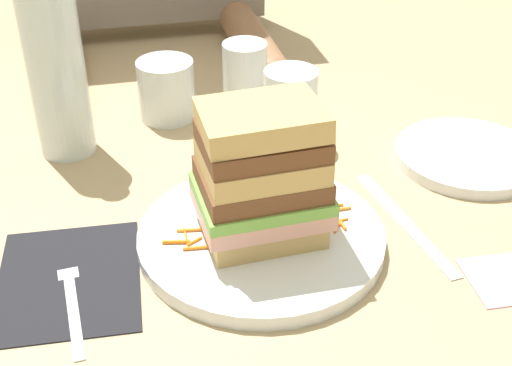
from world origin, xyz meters
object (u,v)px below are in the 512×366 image
object	(u,v)px
main_plate	(263,237)
napkin_dark	(69,279)
sandwich	(263,174)
empty_tumbler_0	(245,76)
fork	(70,291)
knife	(408,225)
juice_glass	(290,111)
water_bottle	(54,59)
side_plate	(468,156)
empty_tumbler_1	(166,90)

from	to	relation	value
main_plate	napkin_dark	bearing A→B (deg)	-176.18
sandwich	empty_tumbler_0	xyz separation A→B (m)	(0.05, 0.31, -0.04)
fork	knife	world-z (taller)	fork
juice_glass	empty_tumbler_0	size ratio (longest dim) A/B	1.03
main_plate	water_bottle	distance (m)	0.33
sandwich	side_plate	xyz separation A→B (m)	(0.29, 0.10, -0.08)
water_bottle	fork	bearing A→B (deg)	-90.14
juice_glass	main_plate	bearing A→B (deg)	-112.77
juice_glass	empty_tumbler_1	world-z (taller)	juice_glass
sandwich	empty_tumbler_1	distance (m)	0.32
sandwich	side_plate	world-z (taller)	sandwich
empty_tumbler_0	side_plate	size ratio (longest dim) A/B	0.54
napkin_dark	empty_tumbler_0	xyz separation A→B (m)	(0.25, 0.32, 0.05)
napkin_dark	water_bottle	world-z (taller)	water_bottle
main_plate	side_plate	distance (m)	0.31
fork	side_plate	world-z (taller)	side_plate
main_plate	fork	size ratio (longest dim) A/B	1.53
knife	main_plate	bearing A→B (deg)	177.67
fork	juice_glass	size ratio (longest dim) A/B	1.68
napkin_dark	juice_glass	xyz separation A→B (m)	(0.28, 0.22, 0.04)
main_plate	empty_tumbler_1	xyz separation A→B (m)	(-0.06, 0.31, 0.03)
napkin_dark	side_plate	bearing A→B (deg)	13.54
sandwich	fork	xyz separation A→B (m)	(-0.20, -0.04, -0.08)
knife	water_bottle	xyz separation A→B (m)	(-0.36, 0.25, 0.12)
sandwich	napkin_dark	size ratio (longest dim) A/B	0.86
side_plate	water_bottle	bearing A→B (deg)	163.62
empty_tumbler_1	side_plate	distance (m)	0.40
fork	water_bottle	distance (m)	0.31
sandwich	knife	bearing A→B (deg)	-2.46
sandwich	fork	bearing A→B (deg)	-169.67
water_bottle	empty_tumbler_0	world-z (taller)	water_bottle
main_plate	napkin_dark	world-z (taller)	main_plate
empty_tumbler_0	napkin_dark	bearing A→B (deg)	-127.39
water_bottle	side_plate	size ratio (longest dim) A/B	1.56
knife	juice_glass	xyz separation A→B (m)	(-0.08, 0.21, 0.04)
side_plate	empty_tumbler_0	bearing A→B (deg)	138.98
fork	empty_tumbler_1	xyz separation A→B (m)	(0.14, 0.34, 0.04)
empty_tumbler_0	fork	bearing A→B (deg)	-125.39
main_plate	side_plate	size ratio (longest dim) A/B	1.43
empty_tumbler_1	side_plate	bearing A→B (deg)	-30.44
main_plate	knife	xyz separation A→B (m)	(0.16, -0.01, -0.01)
water_bottle	knife	bearing A→B (deg)	-35.33
water_bottle	sandwich	bearing A→B (deg)	-51.40
main_plate	sandwich	xyz separation A→B (m)	(0.00, 0.00, 0.08)
empty_tumbler_0	empty_tumbler_1	world-z (taller)	empty_tumbler_0
sandwich	napkin_dark	bearing A→B (deg)	-176.10
knife	water_bottle	world-z (taller)	water_bottle
main_plate	empty_tumbler_1	distance (m)	0.32
fork	side_plate	distance (m)	0.50
sandwich	empty_tumbler_1	xyz separation A→B (m)	(-0.06, 0.31, -0.04)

